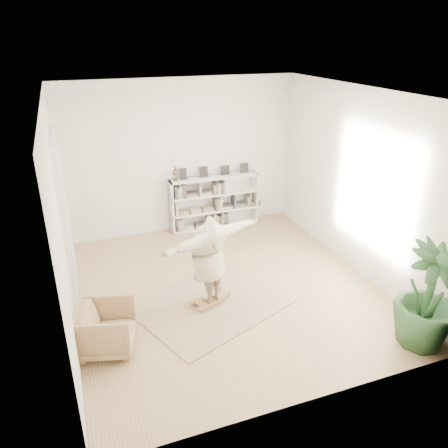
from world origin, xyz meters
The scene contains 9 objects.
floor centered at (0.00, 0.00, 0.00)m, with size 6.00×6.00×0.00m, color olive.
room_shell centered at (0.00, 2.94, 3.51)m, with size 6.00×6.00×6.00m.
doors centered at (-2.70, 1.30, 1.40)m, with size 0.09×1.78×2.92m.
bookshelf centered at (0.74, 2.82, 0.64)m, with size 2.20×0.35×1.64m.
armchair centered at (-2.30, -1.01, 0.37)m, with size 0.80×0.82×0.75m, color tan.
rug centered at (-0.46, -0.40, 0.01)m, with size 2.50×2.00×0.02m, color tan.
rocker_board centered at (-0.46, -0.40, 0.07)m, with size 0.61×0.50×0.11m.
person centered at (-0.46, -0.40, 0.95)m, with size 2.01×0.55×1.63m, color #C1AB90.
houseplant centered at (2.30, -2.55, 0.84)m, with size 0.95×0.95×1.69m, color #264C26.
Camera 1 is at (-2.50, -6.69, 4.50)m, focal length 35.00 mm.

